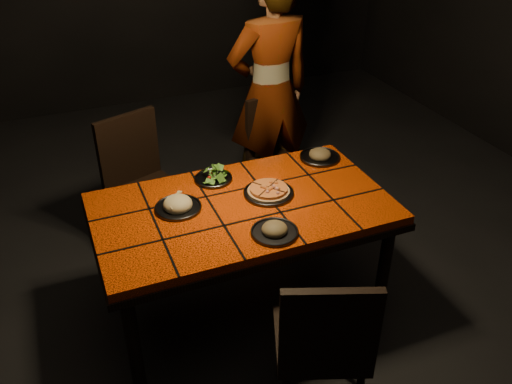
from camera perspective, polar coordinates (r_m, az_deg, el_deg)
name	(u,v)px	position (r m, az deg, el deg)	size (l,w,h in m)	color
room_shell	(240,72)	(2.62, -1.65, 12.56)	(6.04, 7.04, 3.08)	black
dining_table	(243,216)	(2.99, -1.41, -2.58)	(1.62, 0.92, 0.75)	#E64007
chair_near	(323,342)	(2.51, 7.11, -15.36)	(0.54, 0.54, 0.92)	black
chair_far_left	(140,177)	(3.68, -12.13, 1.56)	(0.55, 0.55, 0.96)	black
chair_far_right	(277,148)	(4.04, 2.24, 4.63)	(0.49, 0.49, 0.90)	black
diner	(270,93)	(3.98, 1.48, 10.40)	(0.66, 0.43, 1.81)	brown
plate_pizza	(269,191)	(3.03, 1.33, 0.06)	(0.33, 0.33, 0.04)	#353539
plate_pasta	(178,205)	(2.93, -8.22, -1.41)	(0.25, 0.25, 0.08)	#353539
plate_salad	(213,176)	(3.17, -4.53, 1.67)	(0.22, 0.22, 0.07)	#353539
plate_mushroom_a	(275,230)	(2.72, 1.97, -4.01)	(0.24, 0.24, 0.08)	#353539
plate_mushroom_b	(320,155)	(3.42, 6.75, 3.87)	(0.25, 0.25, 0.08)	#353539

